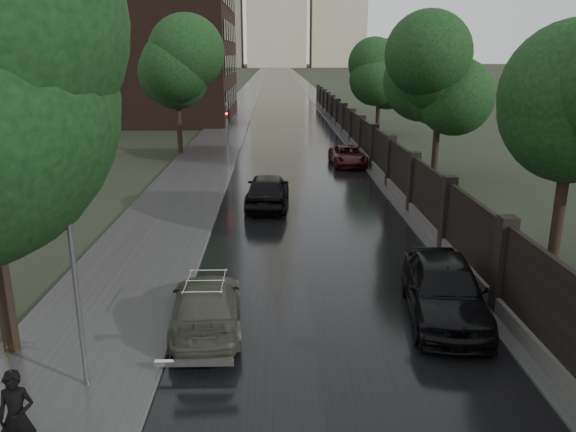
{
  "coord_description": "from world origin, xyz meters",
  "views": [
    {
      "loc": [
        -1.47,
        -8.82,
        6.75
      ],
      "look_at": [
        -1.03,
        9.33,
        1.5
      ],
      "focal_mm": 35.0,
      "sensor_mm": 36.0,
      "label": 1
    }
  ],
  "objects_px": {
    "lamp_post": "(74,271)",
    "tree_right_c": "(380,76)",
    "hatchback_left": "(268,190)",
    "car_right_near": "(444,288)",
    "tree_left_far": "(177,77)",
    "pedestrian_umbrella": "(10,369)",
    "tree_right_b": "(440,89)",
    "traffic_light": "(227,129)",
    "volga_sedan": "(206,305)",
    "car_right_far": "(348,156)",
    "tree_right_a": "(572,116)"
  },
  "relations": [
    {
      "from": "lamp_post",
      "to": "tree_right_c",
      "type": "bearing_deg",
      "value": 71.48
    },
    {
      "from": "lamp_post",
      "to": "hatchback_left",
      "type": "bearing_deg",
      "value": 76.13
    },
    {
      "from": "car_right_near",
      "to": "tree_left_far",
      "type": "bearing_deg",
      "value": 120.17
    },
    {
      "from": "tree_right_c",
      "to": "lamp_post",
      "type": "height_order",
      "value": "tree_right_c"
    },
    {
      "from": "car_right_near",
      "to": "pedestrian_umbrella",
      "type": "distance_m",
      "value": 10.34
    },
    {
      "from": "hatchback_left",
      "to": "pedestrian_umbrella",
      "type": "relative_size",
      "value": 1.79
    },
    {
      "from": "tree_right_b",
      "to": "traffic_light",
      "type": "bearing_deg",
      "value": 165.76
    },
    {
      "from": "tree_right_b",
      "to": "hatchback_left",
      "type": "height_order",
      "value": "tree_right_b"
    },
    {
      "from": "tree_left_far",
      "to": "tree_right_b",
      "type": "xyz_separation_m",
      "value": [
        15.5,
        -8.0,
        -0.29
      ]
    },
    {
      "from": "volga_sedan",
      "to": "pedestrian_umbrella",
      "type": "relative_size",
      "value": 1.65
    },
    {
      "from": "tree_right_b",
      "to": "tree_right_c",
      "type": "xyz_separation_m",
      "value": [
        0.0,
        18.0,
        0.0
      ]
    },
    {
      "from": "lamp_post",
      "to": "volga_sedan",
      "type": "height_order",
      "value": "lamp_post"
    },
    {
      "from": "tree_right_b",
      "to": "car_right_near",
      "type": "bearing_deg",
      "value": -104.68
    },
    {
      "from": "tree_right_b",
      "to": "tree_right_c",
      "type": "height_order",
      "value": "same"
    },
    {
      "from": "car_right_far",
      "to": "hatchback_left",
      "type": "bearing_deg",
      "value": -118.77
    },
    {
      "from": "tree_right_c",
      "to": "pedestrian_umbrella",
      "type": "height_order",
      "value": "tree_right_c"
    },
    {
      "from": "tree_right_a",
      "to": "tree_right_b",
      "type": "xyz_separation_m",
      "value": [
        0.0,
        14.0,
        0.0
      ]
    },
    {
      "from": "tree_right_a",
      "to": "hatchback_left",
      "type": "bearing_deg",
      "value": 139.03
    },
    {
      "from": "lamp_post",
      "to": "volga_sedan",
      "type": "bearing_deg",
      "value": 51.96
    },
    {
      "from": "tree_left_far",
      "to": "car_right_far",
      "type": "distance_m",
      "value": 12.72
    },
    {
      "from": "tree_left_far",
      "to": "traffic_light",
      "type": "xyz_separation_m",
      "value": [
        3.7,
        -5.01,
        -2.84
      ]
    },
    {
      "from": "tree_left_far",
      "to": "pedestrian_umbrella",
      "type": "height_order",
      "value": "tree_left_far"
    },
    {
      "from": "tree_left_far",
      "to": "volga_sedan",
      "type": "bearing_deg",
      "value": -79.49
    },
    {
      "from": "car_right_near",
      "to": "pedestrian_umbrella",
      "type": "bearing_deg",
      "value": -141.31
    },
    {
      "from": "tree_right_b",
      "to": "volga_sedan",
      "type": "bearing_deg",
      "value": -121.19
    },
    {
      "from": "lamp_post",
      "to": "traffic_light",
      "type": "xyz_separation_m",
      "value": [
        1.1,
        23.49,
        -0.27
      ]
    },
    {
      "from": "hatchback_left",
      "to": "pedestrian_umbrella",
      "type": "bearing_deg",
      "value": 80.18
    },
    {
      "from": "hatchback_left",
      "to": "car_right_near",
      "type": "relative_size",
      "value": 0.96
    },
    {
      "from": "tree_right_a",
      "to": "hatchback_left",
      "type": "height_order",
      "value": "tree_right_a"
    },
    {
      "from": "lamp_post",
      "to": "car_right_near",
      "type": "distance_m",
      "value": 9.15
    },
    {
      "from": "hatchback_left",
      "to": "lamp_post",
      "type": "bearing_deg",
      "value": 79.55
    },
    {
      "from": "tree_left_far",
      "to": "lamp_post",
      "type": "bearing_deg",
      "value": -84.79
    },
    {
      "from": "hatchback_left",
      "to": "traffic_light",
      "type": "bearing_deg",
      "value": -70.92
    },
    {
      "from": "tree_right_c",
      "to": "lamp_post",
      "type": "distance_m",
      "value": 40.67
    },
    {
      "from": "volga_sedan",
      "to": "pedestrian_umbrella",
      "type": "height_order",
      "value": "pedestrian_umbrella"
    },
    {
      "from": "tree_right_c",
      "to": "hatchback_left",
      "type": "bearing_deg",
      "value": -111.24
    },
    {
      "from": "lamp_post",
      "to": "traffic_light",
      "type": "relative_size",
      "value": 1.28
    },
    {
      "from": "tree_right_a",
      "to": "traffic_light",
      "type": "height_order",
      "value": "tree_right_a"
    },
    {
      "from": "tree_right_a",
      "to": "car_right_far",
      "type": "relative_size",
      "value": 1.61
    },
    {
      "from": "car_right_near",
      "to": "car_right_far",
      "type": "bearing_deg",
      "value": 96.29
    },
    {
      "from": "volga_sedan",
      "to": "pedestrian_umbrella",
      "type": "xyz_separation_m",
      "value": [
        -2.53,
        -5.01,
        1.26
      ]
    },
    {
      "from": "tree_right_a",
      "to": "lamp_post",
      "type": "bearing_deg",
      "value": -153.26
    },
    {
      "from": "tree_right_b",
      "to": "pedestrian_umbrella",
      "type": "xyz_separation_m",
      "value": [
        -13.26,
        -22.74,
        -3.07
      ]
    },
    {
      "from": "traffic_light",
      "to": "volga_sedan",
      "type": "xyz_separation_m",
      "value": [
        1.07,
        -20.72,
        -1.78
      ]
    },
    {
      "from": "tree_right_a",
      "to": "pedestrian_umbrella",
      "type": "xyz_separation_m",
      "value": [
        -13.26,
        -8.74,
        -3.07
      ]
    },
    {
      "from": "tree_left_far",
      "to": "tree_right_a",
      "type": "xyz_separation_m",
      "value": [
        15.5,
        -22.0,
        -0.29
      ]
    },
    {
      "from": "pedestrian_umbrella",
      "to": "volga_sedan",
      "type": "bearing_deg",
      "value": 60.62
    },
    {
      "from": "tree_left_far",
      "to": "pedestrian_umbrella",
      "type": "bearing_deg",
      "value": -85.83
    },
    {
      "from": "traffic_light",
      "to": "pedestrian_umbrella",
      "type": "height_order",
      "value": "traffic_light"
    },
    {
      "from": "lamp_post",
      "to": "tree_right_b",
      "type": "bearing_deg",
      "value": 57.82
    }
  ]
}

